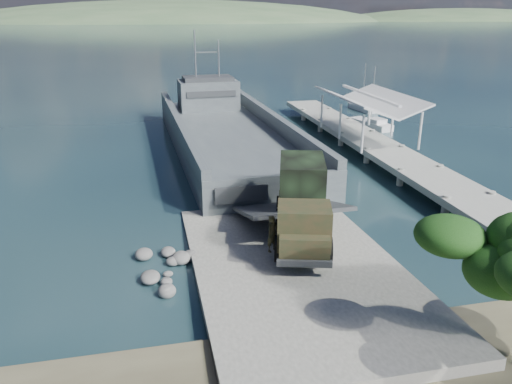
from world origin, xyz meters
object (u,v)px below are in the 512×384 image
landing_craft (228,140)px  sailboat_near (372,124)px  pier (371,136)px  sailboat_far (363,108)px  military_truck (302,203)px  soldier (272,241)px

landing_craft → sailboat_near: (17.14, 5.75, -0.55)m
pier → sailboat_far: (7.86, 19.44, -1.27)m
landing_craft → military_truck: 20.82m
landing_craft → sailboat_far: (20.37, 15.39, -0.59)m
pier → soldier: pier is taller
landing_craft → military_truck: (0.74, -20.74, 1.57)m
military_truck → soldier: 3.32m
sailboat_near → sailboat_far: size_ratio=1.13×
pier → sailboat_near: bearing=64.7°
military_truck → sailboat_near: 31.23m
pier → sailboat_far: size_ratio=7.16×
pier → soldier: size_ratio=22.96×
sailboat_near → pier: bearing=-130.2°
pier → military_truck: (-11.78, -16.69, 0.89)m
military_truck → sailboat_near: (16.40, 26.49, -2.12)m
military_truck → sailboat_far: bearing=77.1°
soldier → sailboat_far: size_ratio=0.31×
pier → military_truck: size_ratio=4.91×
soldier → sailboat_far: (21.86, 38.36, -1.13)m
military_truck → sailboat_far: (19.63, 36.13, -2.16)m
soldier → sailboat_near: sailboat_near is taller
soldier → sailboat_far: bearing=25.9°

